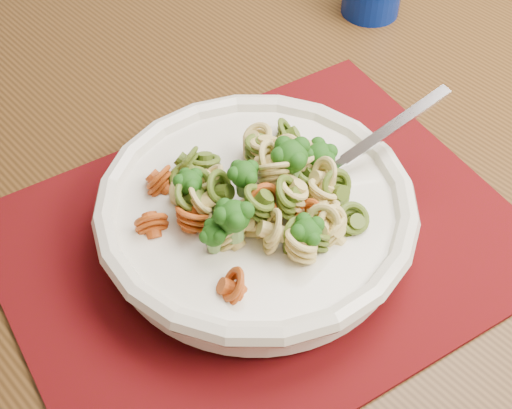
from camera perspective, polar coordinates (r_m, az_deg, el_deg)
name	(u,v)px	position (r m, az deg, el deg)	size (l,w,h in m)	color
dining_table	(229,230)	(0.77, -2.17, -2.05)	(1.43, 1.12, 0.70)	#513417
placemat	(262,242)	(0.62, 0.52, -3.03)	(0.43, 0.33, 0.00)	#4C030F
pasta_bowl	(256,212)	(0.60, 0.00, -0.59)	(0.27, 0.27, 0.05)	white
pasta_broccoli_heap	(256,200)	(0.59, 0.00, 0.38)	(0.23, 0.23, 0.06)	tan
fork	(320,178)	(0.61, 5.14, 2.17)	(0.19, 0.02, 0.01)	silver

